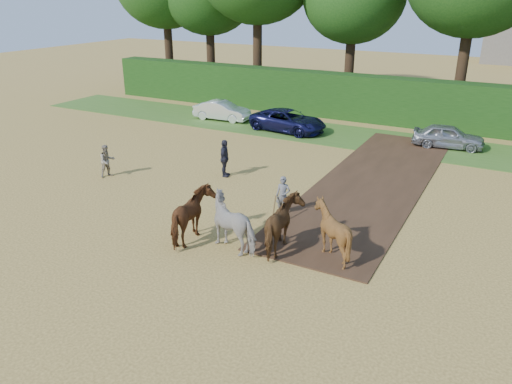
{
  "coord_description": "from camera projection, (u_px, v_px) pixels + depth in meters",
  "views": [
    {
      "loc": [
        6.88,
        -14.41,
        8.2
      ],
      "look_at": [
        -1.08,
        0.41,
        1.4
      ],
      "focal_mm": 35.0,
      "sensor_mm": 36.0,
      "label": 1
    }
  ],
  "objects": [
    {
      "name": "hedgerow",
      "position": [
        402.0,
        102.0,
        32.41
      ],
      "size": [
        46.0,
        1.6,
        3.0
      ],
      "primitive_type": "cube",
      "color": "#14380F",
      "rests_on": "ground"
    },
    {
      "name": "plough_team",
      "position": [
        261.0,
        223.0,
        16.81
      ],
      "size": [
        6.23,
        4.97,
        1.87
      ],
      "color": "brown",
      "rests_on": "ground"
    },
    {
      "name": "parked_cars",
      "position": [
        432.0,
        137.0,
        27.69
      ],
      "size": [
        30.3,
        3.45,
        1.35
      ],
      "color": "silver",
      "rests_on": "ground"
    },
    {
      "name": "grass_verge",
      "position": [
        381.0,
        141.0,
        29.29
      ],
      "size": [
        50.0,
        5.0,
        0.03
      ],
      "primitive_type": "cube",
      "color": "#38601E",
      "rests_on": "ground"
    },
    {
      "name": "earth_strip",
      "position": [
        373.0,
        182.0,
        22.91
      ],
      "size": [
        4.5,
        17.0,
        0.05
      ],
      "primitive_type": "cube",
      "color": "#472D1C",
      "rests_on": "ground"
    },
    {
      "name": "ground",
      "position": [
        277.0,
        237.0,
        17.86
      ],
      "size": [
        120.0,
        120.0,
        0.0
      ],
      "primitive_type": "plane",
      "color": "gold",
      "rests_on": "ground"
    },
    {
      "name": "spectator_far",
      "position": [
        225.0,
        158.0,
        23.42
      ],
      "size": [
        0.71,
        1.13,
        1.79
      ],
      "primitive_type": "imported",
      "rotation": [
        0.0,
        0.0,
        1.86
      ],
      "color": "#23232F",
      "rests_on": "ground"
    },
    {
      "name": "spectator_near",
      "position": [
        107.0,
        161.0,
        23.44
      ],
      "size": [
        0.84,
        0.93,
        1.55
      ],
      "primitive_type": "imported",
      "rotation": [
        0.0,
        0.0,
        1.17
      ],
      "color": "#AEA389",
      "rests_on": "ground"
    }
  ]
}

